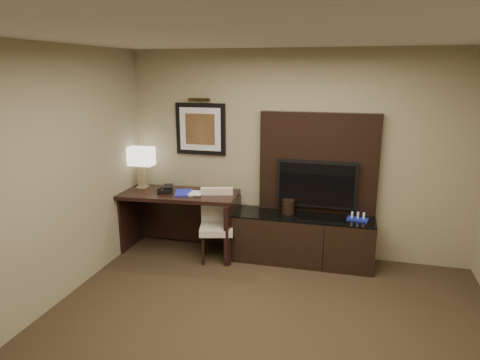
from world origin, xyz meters
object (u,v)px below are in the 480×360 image
(desk, at_px, (180,222))
(credenza, at_px, (301,238))
(ice_bucket, at_px, (288,207))
(table_lamp, at_px, (141,167))
(minibar_tray, at_px, (358,216))
(desk_chair, at_px, (217,228))
(desk_phone, at_px, (165,189))
(tv, at_px, (316,184))

(desk, height_order, credenza, desk)
(desk, bearing_deg, ice_bucket, 0.56)
(table_lamp, relative_size, minibar_tray, 2.37)
(desk_chair, height_order, minibar_tray, desk_chair)
(desk_phone, bearing_deg, minibar_tray, -14.08)
(desk_chair, relative_size, table_lamp, 1.48)
(table_lamp, height_order, desk_phone, table_lamp)
(table_lamp, height_order, ice_bucket, table_lamp)
(credenza, relative_size, desk_phone, 9.59)
(ice_bucket, height_order, minibar_tray, ice_bucket)
(credenza, distance_m, desk_chair, 1.10)
(tv, xyz_separation_m, desk_chair, (-1.23, -0.37, -0.58))
(tv, bearing_deg, minibar_tray, -13.56)
(desk_chair, relative_size, desk_phone, 4.62)
(credenza, xyz_separation_m, desk_phone, (-1.81, -0.14, 0.57))
(ice_bucket, bearing_deg, credenza, -11.55)
(credenza, relative_size, table_lamp, 3.06)
(tv, bearing_deg, desk_chair, -163.17)
(table_lamp, xyz_separation_m, ice_bucket, (2.05, 0.01, -0.41))
(desk_chair, distance_m, table_lamp, 1.38)
(desk_chair, xyz_separation_m, minibar_tray, (1.76, 0.24, 0.23))
(desk_phone, bearing_deg, ice_bucket, -11.32)
(credenza, height_order, desk_phone, desk_phone)
(ice_bucket, bearing_deg, desk_phone, -173.73)
(desk_phone, xyz_separation_m, minibar_tray, (2.50, 0.15, -0.21))
(tv, distance_m, table_lamp, 2.40)
(desk, distance_m, desk_chair, 0.59)
(credenza, distance_m, table_lamp, 2.38)
(minibar_tray, bearing_deg, desk_phone, -176.49)
(tv, xyz_separation_m, minibar_tray, (0.53, -0.13, -0.35))
(credenza, height_order, minibar_tray, minibar_tray)
(minibar_tray, bearing_deg, desk, -177.54)
(tv, bearing_deg, credenza, -138.24)
(ice_bucket, bearing_deg, table_lamp, -179.67)
(desk, distance_m, table_lamp, 0.94)
(minibar_tray, bearing_deg, table_lamp, 179.73)
(tv, height_order, desk_phone, tv)
(desk_phone, bearing_deg, tv, -9.44)
(table_lamp, bearing_deg, ice_bucket, 0.33)
(credenza, xyz_separation_m, ice_bucket, (-0.18, 0.04, 0.41))
(tv, relative_size, desk_phone, 5.25)
(table_lamp, distance_m, ice_bucket, 2.09)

